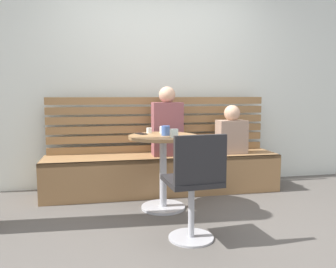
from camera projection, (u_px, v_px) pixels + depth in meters
ground at (190, 233)px, 2.79m from camera, size 8.00×8.00×0.00m
back_wall at (157, 69)px, 4.21m from camera, size 5.20×0.10×2.90m
booth_bench at (163, 174)px, 3.93m from camera, size 2.70×0.52×0.44m
booth_backrest at (160, 124)px, 4.10m from camera, size 2.65×0.04×0.67m
cafe_table at (163, 157)px, 3.33m from camera, size 0.68×0.68×0.74m
white_chair at (194, 184)px, 2.57m from camera, size 0.43×0.43×0.85m
person_adult at (167, 124)px, 3.87m from camera, size 0.34×0.22×0.79m
person_child_left at (232, 132)px, 4.02m from camera, size 0.34×0.22×0.57m
cup_mug_blue at (166, 131)px, 3.29m from camera, size 0.08×0.08×0.09m
cup_ceramic_white at (163, 130)px, 3.49m from camera, size 0.08×0.08×0.07m
cup_espresso_small at (149, 130)px, 3.49m from camera, size 0.06×0.06×0.05m
cup_glass_short at (174, 133)px, 3.14m from camera, size 0.08×0.08×0.08m
phone_on_table at (141, 134)px, 3.41m from camera, size 0.12×0.16×0.01m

